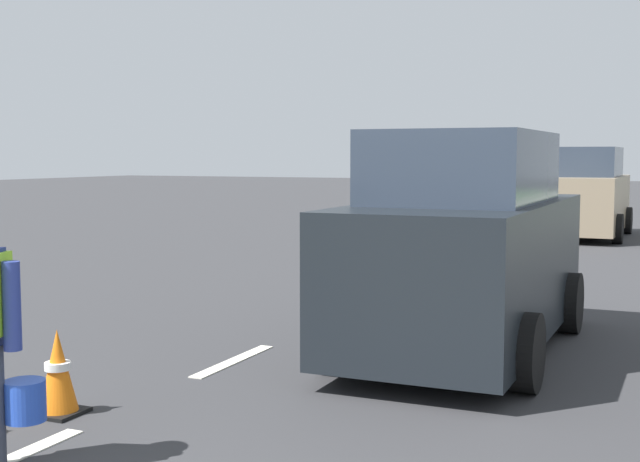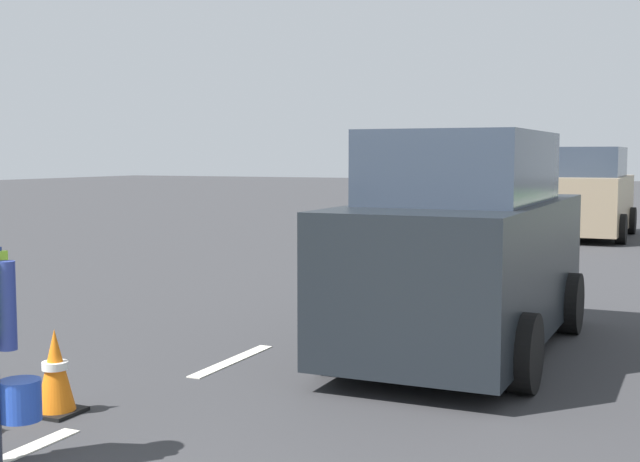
# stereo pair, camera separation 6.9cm
# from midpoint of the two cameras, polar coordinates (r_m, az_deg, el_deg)

# --- Properties ---
(ground_plane) EXTENTS (96.00, 96.00, 0.00)m
(ground_plane) POSITION_cam_midpoint_polar(r_m,az_deg,el_deg) (22.84, 13.50, -0.08)
(ground_plane) COLOR #333335
(lane_center_line) EXTENTS (0.14, 46.40, 0.01)m
(lane_center_line) POSITION_cam_midpoint_polar(r_m,az_deg,el_deg) (26.97, 15.12, 0.67)
(lane_center_line) COLOR silver
(lane_center_line) RESTS_ON ground
(traffic_cone_near) EXTENTS (0.36, 0.36, 0.66)m
(traffic_cone_near) POSITION_cam_midpoint_polar(r_m,az_deg,el_deg) (6.96, -17.32, -8.97)
(traffic_cone_near) COLOR black
(traffic_cone_near) RESTS_ON ground
(car_outgoing_far) EXTENTS (1.88, 4.38, 2.18)m
(car_outgoing_far) POSITION_cam_midpoint_polar(r_m,az_deg,el_deg) (21.75, 17.28, 2.26)
(car_outgoing_far) COLOR gray
(car_outgoing_far) RESTS_ON ground
(car_oncoming_third) EXTENTS (2.03, 4.19, 2.26)m
(car_oncoming_third) POSITION_cam_midpoint_polar(r_m,az_deg,el_deg) (32.04, 13.53, 3.25)
(car_oncoming_third) COLOR silver
(car_oncoming_third) RESTS_ON ground
(car_outgoing_ahead) EXTENTS (1.95, 4.28, 2.22)m
(car_outgoing_ahead) POSITION_cam_midpoint_polar(r_m,az_deg,el_deg) (8.77, 9.40, -1.26)
(car_outgoing_ahead) COLOR black
(car_outgoing_ahead) RESTS_ON ground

